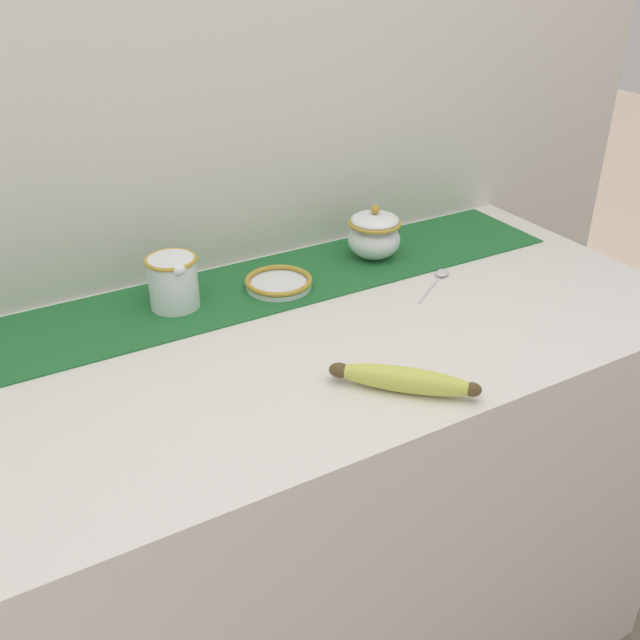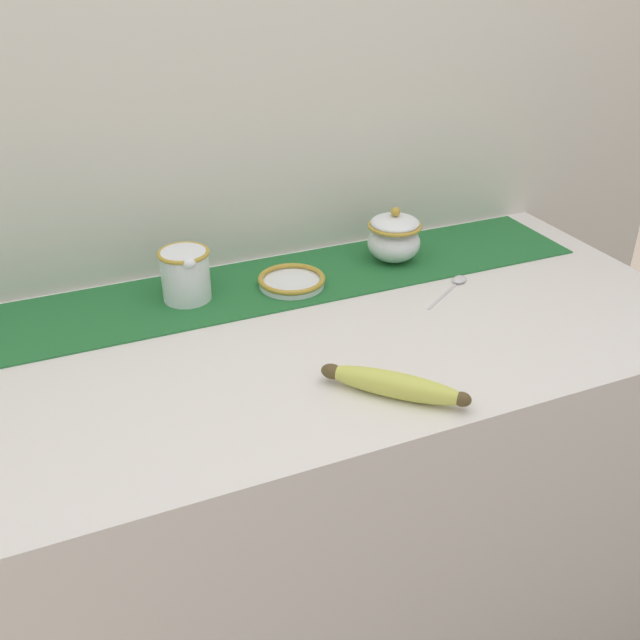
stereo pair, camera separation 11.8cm
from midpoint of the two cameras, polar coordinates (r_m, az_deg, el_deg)
The scene contains 8 objects.
countertop at distance 1.50m, azimuth -0.51°, elevation -16.33°, with size 1.55×0.66×0.89m, color silver.
back_wall at distance 1.42m, azimuth -6.40°, elevation 16.07°, with size 2.35×0.04×2.40m, color silver.
table_runner at distance 1.39m, azimuth -3.87°, elevation 2.44°, with size 1.43×0.23×0.00m, color #236B33.
cream_pitcher at distance 1.34m, azimuth -8.28°, elevation 3.70°, with size 0.10×0.11×0.10m.
sugar_bowl at distance 1.50m, azimuth 8.21°, elevation 6.54°, with size 0.11×0.11×0.12m.
small_dish at distance 1.39m, azimuth 0.14°, elevation 3.09°, with size 0.13×0.13×0.02m.
banana at distance 1.09m, azimuth 9.06°, elevation -5.24°, with size 0.19×0.18×0.04m.
spoon at distance 1.45m, azimuth 13.23°, elevation 2.94°, with size 0.14×0.10×0.01m.
Camera 2 is at (-0.35, -1.00, 1.52)m, focal length 40.00 mm.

